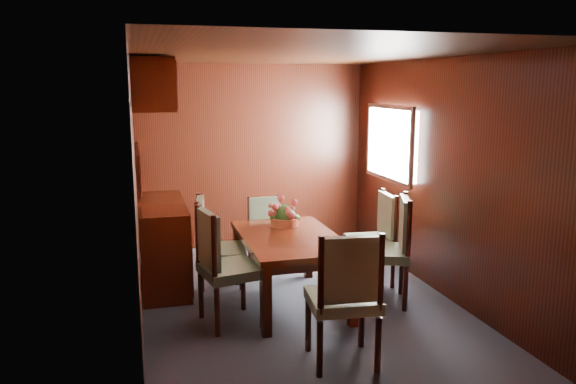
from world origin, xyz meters
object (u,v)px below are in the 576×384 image
object	(u,v)px
dining_table	(290,245)
chair_left_near	(221,261)
flower_centerpiece	(285,212)
chair_right_near	(391,244)
chair_head	(346,292)
sideboard	(163,243)

from	to	relation	value
dining_table	chair_left_near	world-z (taller)	chair_left_near
chair_left_near	flower_centerpiece	distance (m)	1.08
chair_right_near	chair_left_near	bearing A→B (deg)	115.15
dining_table	chair_head	xyz separation A→B (m)	(0.06, -1.34, 0.01)
dining_table	chair_right_near	world-z (taller)	chair_right_near
sideboard	chair_right_near	bearing A→B (deg)	-27.75
dining_table	chair_left_near	xyz separation A→B (m)	(-0.72, -0.33, 0.01)
chair_left_near	flower_centerpiece	xyz separation A→B (m)	(0.77, 0.72, 0.24)
dining_table	chair_left_near	bearing A→B (deg)	-155.65
sideboard	chair_head	world-z (taller)	chair_head
dining_table	chair_right_near	bearing A→B (deg)	-13.66
dining_table	chair_head	world-z (taller)	chair_head
sideboard	flower_centerpiece	world-z (taller)	flower_centerpiece
sideboard	dining_table	xyz separation A→B (m)	(1.17, -0.89, 0.14)
sideboard	chair_left_near	world-z (taller)	chair_left_near
dining_table	chair_left_near	size ratio (longest dim) A/B	1.37
chair_left_near	chair_head	size ratio (longest dim) A/B	0.99
chair_right_near	chair_head	size ratio (longest dim) A/B	1.00
flower_centerpiece	chair_right_near	bearing A→B (deg)	-34.01
chair_left_near	flower_centerpiece	bearing A→B (deg)	121.42
dining_table	chair_head	distance (m)	1.34
chair_right_near	chair_head	world-z (taller)	chair_head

